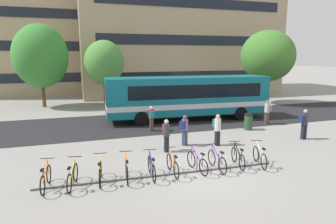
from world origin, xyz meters
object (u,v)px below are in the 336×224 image
(parked_bicycle_blue_4, at_px, (152,168))
(commuter_navy_pack_0, at_px, (184,128))
(parked_bicycle_black_8, at_px, (238,158))
(commuter_teal_pack_5, at_px, (217,128))
(parked_bicycle_orange_5, at_px, (173,165))
(street_tree_2, at_px, (268,56))
(parked_bicycle_yellow_2, at_px, (100,173))
(parked_bicycle_yellow_1, at_px, (73,177))
(parked_bicycle_purple_6, at_px, (197,162))
(city_bus, at_px, (187,96))
(parked_bicycle_purple_7, at_px, (217,161))
(commuter_maroon_pack_1, at_px, (166,133))
(parked_bicycle_orange_0, at_px, (46,179))
(street_tree_1, at_px, (104,62))
(commuter_grey_pack_2, at_px, (267,111))
(street_tree_0, at_px, (41,56))
(parked_bicycle_orange_3, at_px, (127,170))
(commuter_teal_pack_3, at_px, (152,117))
(trash_bin, at_px, (248,122))
(commuter_navy_pack_4, at_px, (304,122))
(parked_bicycle_white_9, at_px, (260,157))

(parked_bicycle_blue_4, relative_size, commuter_navy_pack_0, 1.05)
(parked_bicycle_black_8, height_order, commuter_teal_pack_5, commuter_teal_pack_5)
(parked_bicycle_orange_5, relative_size, street_tree_2, 0.24)
(parked_bicycle_yellow_2, distance_m, commuter_teal_pack_5, 7.02)
(parked_bicycle_orange_5, xyz_separation_m, commuter_navy_pack_0, (1.87, 3.51, 0.56))
(parked_bicycle_yellow_1, distance_m, parked_bicycle_purple_6, 4.92)
(city_bus, distance_m, parked_bicycle_purple_7, 10.00)
(parked_bicycle_purple_6, height_order, commuter_navy_pack_0, commuter_navy_pack_0)
(city_bus, distance_m, commuter_maroon_pack_1, 7.72)
(parked_bicycle_orange_0, height_order, street_tree_1, street_tree_1)
(commuter_navy_pack_0, xyz_separation_m, commuter_grey_pack_2, (7.28, 2.85, 0.03))
(commuter_maroon_pack_1, bearing_deg, parked_bicycle_black_8, 42.22)
(parked_bicycle_purple_7, height_order, street_tree_1, street_tree_1)
(parked_bicycle_purple_7, height_order, commuter_teal_pack_5, commuter_teal_pack_5)
(parked_bicycle_purple_6, relative_size, street_tree_0, 0.23)
(street_tree_0, bearing_deg, parked_bicycle_black_8, -63.71)
(parked_bicycle_orange_3, relative_size, parked_bicycle_purple_7, 0.99)
(commuter_teal_pack_3, bearing_deg, commuter_teal_pack_5, -145.96)
(parked_bicycle_yellow_2, distance_m, street_tree_1, 17.52)
(parked_bicycle_purple_7, distance_m, street_tree_0, 20.96)
(commuter_navy_pack_0, bearing_deg, parked_bicycle_black_8, -109.38)
(parked_bicycle_yellow_1, height_order, parked_bicycle_purple_6, same)
(trash_bin, bearing_deg, parked_bicycle_black_8, -126.58)
(parked_bicycle_orange_3, xyz_separation_m, commuter_navy_pack_0, (3.71, 3.46, 0.56))
(city_bus, bearing_deg, trash_bin, 126.08)
(parked_bicycle_yellow_2, height_order, parked_bicycle_black_8, same)
(parked_bicycle_black_8, distance_m, commuter_teal_pack_5, 3.15)
(street_tree_1, bearing_deg, parked_bicycle_purple_6, -83.78)
(parked_bicycle_orange_0, distance_m, parked_bicycle_yellow_1, 0.92)
(parked_bicycle_blue_4, relative_size, commuter_maroon_pack_1, 1.04)
(commuter_navy_pack_4, bearing_deg, commuter_teal_pack_5, 169.40)
(commuter_teal_pack_5, bearing_deg, parked_bicycle_orange_0, -69.83)
(commuter_teal_pack_3, xyz_separation_m, commuter_navy_pack_4, (7.81, -4.48, 0.08))
(parked_bicycle_white_9, relative_size, commuter_navy_pack_4, 0.96)
(trash_bin, bearing_deg, parked_bicycle_white_9, -118.62)
(commuter_navy_pack_4, relative_size, street_tree_2, 0.24)
(parked_bicycle_purple_7, xyz_separation_m, commuter_teal_pack_5, (1.59, 3.09, 0.59))
(parked_bicycle_purple_6, height_order, street_tree_2, street_tree_2)
(commuter_grey_pack_2, distance_m, street_tree_1, 14.98)
(parked_bicycle_yellow_1, bearing_deg, parked_bicycle_purple_7, -78.54)
(parked_bicycle_orange_3, bearing_deg, commuter_navy_pack_4, -68.86)
(parked_bicycle_yellow_2, xyz_separation_m, commuter_grey_pack_2, (11.99, 6.24, 0.59))
(parked_bicycle_yellow_1, xyz_separation_m, commuter_navy_pack_4, (12.63, 2.48, 0.62))
(parked_bicycle_orange_3, height_order, street_tree_1, street_tree_1)
(parked_bicycle_purple_6, bearing_deg, parked_bicycle_yellow_2, 81.39)
(commuter_navy_pack_4, distance_m, street_tree_1, 17.75)
(commuter_teal_pack_3, height_order, commuter_navy_pack_4, commuter_navy_pack_4)
(commuter_teal_pack_5, distance_m, street_tree_2, 16.07)
(parked_bicycle_black_8, height_order, commuter_teal_pack_3, commuter_teal_pack_3)
(street_tree_1, bearing_deg, parked_bicycle_yellow_1, -100.12)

